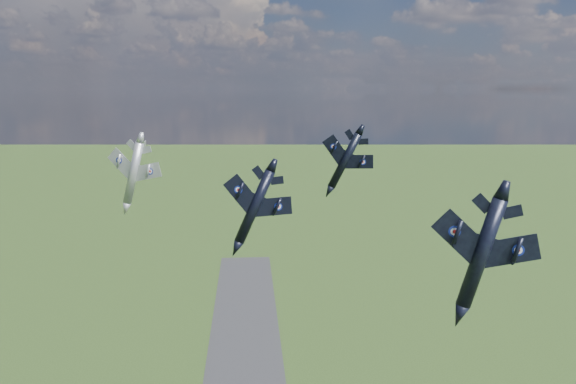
{
  "coord_description": "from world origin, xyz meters",
  "views": [
    {
      "loc": [
        2.12,
        -68.26,
        97.57
      ],
      "look_at": [
        7.87,
        11.56,
        82.86
      ],
      "focal_mm": 35.0,
      "sensor_mm": 36.0,
      "label": 1
    }
  ],
  "objects_px": {
    "jet_lead_navy": "(255,206)",
    "jet_right_navy": "(481,253)",
    "jet_high_navy": "(345,160)",
    "jet_left_silver": "(133,173)"
  },
  "relations": [
    {
      "from": "jet_lead_navy",
      "to": "jet_right_navy",
      "type": "relative_size",
      "value": 0.97
    },
    {
      "from": "jet_high_navy",
      "to": "jet_lead_navy",
      "type": "bearing_deg",
      "value": -124.18
    },
    {
      "from": "jet_right_navy",
      "to": "jet_high_navy",
      "type": "bearing_deg",
      "value": 114.31
    },
    {
      "from": "jet_high_navy",
      "to": "jet_left_silver",
      "type": "distance_m",
      "value": 35.02
    },
    {
      "from": "jet_lead_navy",
      "to": "jet_high_navy",
      "type": "distance_m",
      "value": 20.89
    },
    {
      "from": "jet_lead_navy",
      "to": "jet_high_navy",
      "type": "xyz_separation_m",
      "value": [
        15.58,
        12.96,
        5.05
      ]
    },
    {
      "from": "jet_high_navy",
      "to": "jet_left_silver",
      "type": "xyz_separation_m",
      "value": [
        -34.81,
        -3.63,
        -1.24
      ]
    },
    {
      "from": "jet_lead_navy",
      "to": "jet_right_navy",
      "type": "height_order",
      "value": "jet_lead_navy"
    },
    {
      "from": "jet_lead_navy",
      "to": "jet_left_silver",
      "type": "relative_size",
      "value": 1.13
    },
    {
      "from": "jet_lead_navy",
      "to": "jet_right_navy",
      "type": "bearing_deg",
      "value": -50.5
    }
  ]
}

